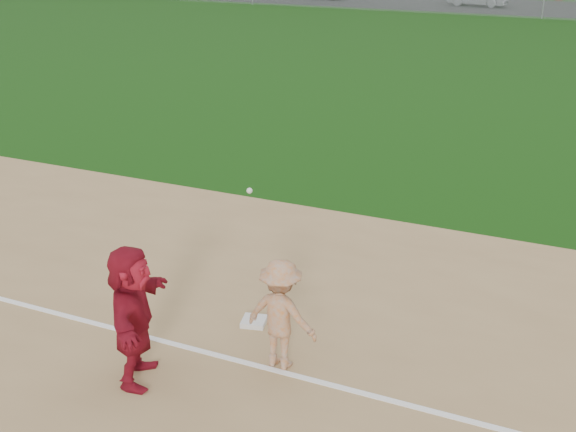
% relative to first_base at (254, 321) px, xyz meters
% --- Properties ---
extents(ground, '(160.00, 160.00, 0.00)m').
position_rel_first_base_xyz_m(ground, '(-0.02, -0.19, -0.06)').
color(ground, '#123D0B').
rests_on(ground, ground).
extents(foul_line, '(60.00, 0.10, 0.01)m').
position_rel_first_base_xyz_m(foul_line, '(-0.02, -0.99, -0.04)').
color(foul_line, white).
rests_on(foul_line, infield_dirt).
extents(parking_asphalt, '(120.00, 10.00, 0.01)m').
position_rel_first_base_xyz_m(parking_asphalt, '(-0.02, 45.81, -0.06)').
color(parking_asphalt, black).
rests_on(parking_asphalt, ground).
extents(first_base, '(0.43, 0.43, 0.08)m').
position_rel_first_base_xyz_m(first_base, '(0.00, 0.00, 0.00)').
color(first_base, silver).
rests_on(first_base, infield_dirt).
extents(base_runner, '(1.19, 1.89, 1.94)m').
position_rel_first_base_xyz_m(base_runner, '(-0.78, -1.89, 0.93)').
color(base_runner, maroon).
rests_on(base_runner, infield_dirt).
extents(first_base_play, '(1.14, 0.65, 2.43)m').
position_rel_first_base_xyz_m(first_base_play, '(0.83, -0.81, 0.75)').
color(first_base_play, '#97979A').
rests_on(first_base_play, infield_dirt).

